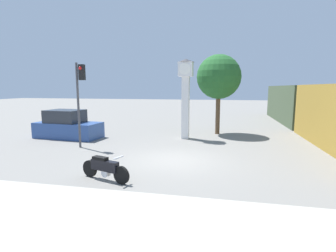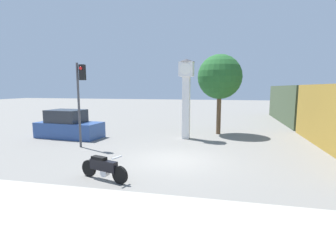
{
  "view_description": "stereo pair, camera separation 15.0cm",
  "coord_description": "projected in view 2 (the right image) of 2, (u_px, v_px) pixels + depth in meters",
  "views": [
    {
      "loc": [
        2.16,
        -11.2,
        3.21
      ],
      "look_at": [
        -0.57,
        1.51,
        1.3
      ],
      "focal_mm": 28.0,
      "sensor_mm": 36.0,
      "label": 1
    },
    {
      "loc": [
        2.31,
        -11.17,
        3.21
      ],
      "look_at": [
        -0.57,
        1.51,
        1.3
      ],
      "focal_mm": 28.0,
      "sensor_mm": 36.0,
      "label": 2
    }
  ],
  "objects": [
    {
      "name": "freight_train",
      "position": [
        317.0,
        109.0,
        18.76
      ],
      "size": [
        2.8,
        24.75,
        3.4
      ],
      "color": "olive",
      "rests_on": "ground_plane"
    },
    {
      "name": "parked_car",
      "position": [
        69.0,
        126.0,
        16.95
      ],
      "size": [
        4.34,
        2.14,
        1.8
      ],
      "rotation": [
        0.0,
        0.0,
        -0.08
      ],
      "color": "#2D4C8C",
      "rests_on": "ground_plane"
    },
    {
      "name": "street_tree",
      "position": [
        220.0,
        77.0,
        17.79
      ],
      "size": [
        3.01,
        3.01,
        5.45
      ],
      "color": "brown",
      "rests_on": "ground_plane"
    },
    {
      "name": "motorcycle",
      "position": [
        104.0,
        168.0,
        9.13
      ],
      "size": [
        2.01,
        0.78,
        0.92
      ],
      "rotation": [
        0.0,
        0.0,
        -0.31
      ],
      "color": "black",
      "rests_on": "ground_plane"
    },
    {
      "name": "clock_tower",
      "position": [
        186.0,
        87.0,
        16.28
      ],
      "size": [
        1.04,
        1.04,
        4.97
      ],
      "color": "white",
      "rests_on": "ground_plane"
    },
    {
      "name": "traffic_light",
      "position": [
        80.0,
        90.0,
        13.79
      ],
      "size": [
        0.5,
        0.35,
        4.5
      ],
      "color": "#47474C",
      "rests_on": "ground_plane"
    },
    {
      "name": "ground_plane",
      "position": [
        173.0,
        160.0,
        11.75
      ],
      "size": [
        120.0,
        120.0,
        0.0
      ],
      "primitive_type": "plane",
      "color": "slate"
    }
  ]
}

